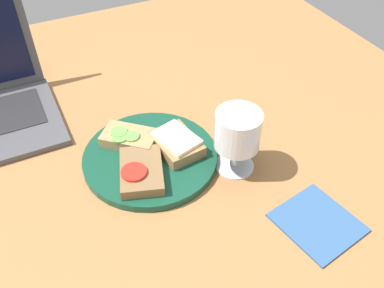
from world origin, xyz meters
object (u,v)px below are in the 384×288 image
Objects in this scene: plate at (150,158)px; wine_glass at (238,132)px; sandwich_with_cucumber at (129,138)px; napkin at (317,223)px; sandwich_with_cheese at (176,143)px; sandwich_with_tomato at (141,171)px.

wine_glass reaches higher than plate.
sandwich_with_cucumber is 0.95× the size of napkin.
napkin is (5.74, -17.56, -8.34)cm from wine_glass.
wine_glass reaches higher than napkin.
sandwich_with_cheese is 12.76cm from wine_glass.
napkin is at bearing -43.46° from sandwich_with_tomato.
napkin is at bearing -53.08° from plate.
sandwich_with_cheese is 0.85× the size of napkin.
napkin is (19.52, -25.97, -0.57)cm from plate.
plate is 1.96× the size of sandwich_with_tomato.
sandwich_with_tomato reaches higher than napkin.
sandwich_with_tomato is at bearing -127.27° from plate.
sandwich_with_cheese is (7.53, -5.56, 0.25)cm from sandwich_with_cucumber.
plate is 17.92cm from wine_glass.
wine_glass is 20.27cm from napkin.
sandwich_with_cheese reaches higher than napkin.
sandwich_with_tomato is (-3.31, -4.35, 1.87)cm from plate.
sandwich_with_cheese is 29.18cm from napkin.
sandwich_with_tomato is at bearing 166.60° from wine_glass.
sandwich_with_cheese is at bearing -6.76° from plate.
sandwich_with_cheese is at bearing 119.25° from napkin.
wine_glass is (15.98, -13.35, 5.82)cm from sandwich_with_cucumber.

